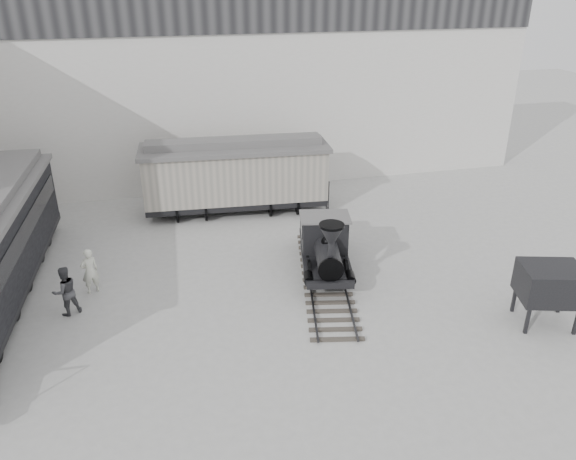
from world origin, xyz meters
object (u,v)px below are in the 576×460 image
object	(u,v)px
visitor_b	(65,291)
coal_hopper	(549,287)
visitor_a	(90,271)
locomotive	(325,248)
boxcar	(235,174)

from	to	relation	value
visitor_b	coal_hopper	world-z (taller)	coal_hopper
visitor_a	coal_hopper	size ratio (longest dim) A/B	0.78
visitor_a	coal_hopper	bearing A→B (deg)	134.76
visitor_a	coal_hopper	distance (m)	15.94
locomotive	coal_hopper	distance (m)	7.96
locomotive	coal_hopper	size ratio (longest dim) A/B	3.66
boxcar	coal_hopper	size ratio (longest dim) A/B	3.99
boxcar	visitor_b	distance (m)	10.54
visitor_b	coal_hopper	bearing A→B (deg)	138.16
locomotive	visitor_b	bearing A→B (deg)	-164.25
locomotive	boxcar	bearing A→B (deg)	120.10
visitor_a	coal_hopper	xyz separation A→B (m)	(14.86, -5.74, 0.48)
locomotive	visitor_a	size ratio (longest dim) A/B	4.71
coal_hopper	locomotive	bearing A→B (deg)	156.29
visitor_a	boxcar	bearing A→B (deg)	-159.26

